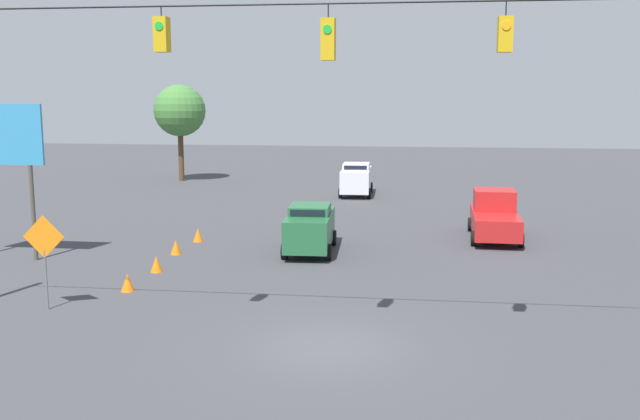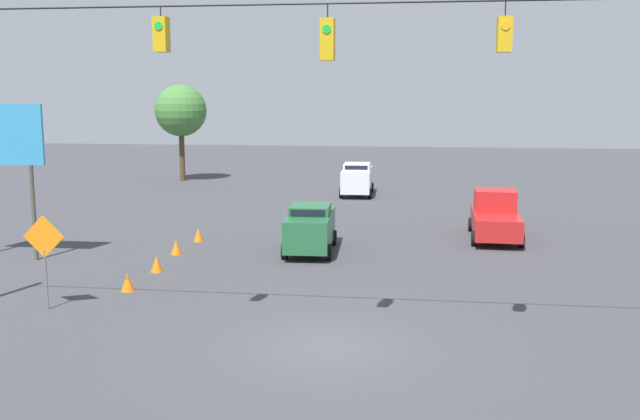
{
  "view_description": "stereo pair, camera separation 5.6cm",
  "coord_description": "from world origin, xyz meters",
  "px_view_note": "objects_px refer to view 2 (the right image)",
  "views": [
    {
      "loc": [
        -2.0,
        17.15,
        6.34
      ],
      "look_at": [
        1.03,
        -6.09,
        2.52
      ],
      "focal_mm": 40.0,
      "sensor_mm": 36.0,
      "label": 1
    },
    {
      "loc": [
        -2.06,
        17.14,
        6.34
      ],
      "look_at": [
        1.03,
        -6.09,
        2.52
      ],
      "focal_mm": 40.0,
      "sensor_mm": 36.0,
      "label": 2
    }
  ],
  "objects_px": {
    "overhead_signal_span": "(327,129)",
    "traffic_cone_fourth": "(198,235)",
    "sedan_white_withflow_deep": "(357,179)",
    "traffic_cone_third": "(176,247)",
    "sedan_green_withflow_mid": "(310,227)",
    "traffic_cone_second": "(157,264)",
    "tree_horizon_left": "(181,111)",
    "work_zone_sign": "(44,244)",
    "pickup_truck_red_oncoming_far": "(495,217)",
    "traffic_cone_nearest": "(128,282)"
  },
  "relations": [
    {
      "from": "overhead_signal_span",
      "to": "traffic_cone_fourth",
      "type": "distance_m",
      "value": 15.41
    },
    {
      "from": "sedan_white_withflow_deep",
      "to": "traffic_cone_third",
      "type": "relative_size",
      "value": 7.71
    },
    {
      "from": "sedan_green_withflow_mid",
      "to": "traffic_cone_third",
      "type": "height_order",
      "value": "sedan_green_withflow_mid"
    },
    {
      "from": "sedan_white_withflow_deep",
      "to": "traffic_cone_second",
      "type": "distance_m",
      "value": 21.37
    },
    {
      "from": "sedan_white_withflow_deep",
      "to": "traffic_cone_third",
      "type": "bearing_deg",
      "value": 71.93
    },
    {
      "from": "sedan_white_withflow_deep",
      "to": "tree_horizon_left",
      "type": "relative_size",
      "value": 0.63
    },
    {
      "from": "traffic_cone_third",
      "to": "overhead_signal_span",
      "type": "bearing_deg",
      "value": 126.0
    },
    {
      "from": "traffic_cone_second",
      "to": "work_zone_sign",
      "type": "distance_m",
      "value": 5.32
    },
    {
      "from": "pickup_truck_red_oncoming_far",
      "to": "work_zone_sign",
      "type": "bearing_deg",
      "value": 41.26
    },
    {
      "from": "sedan_green_withflow_mid",
      "to": "tree_horizon_left",
      "type": "relative_size",
      "value": 0.62
    },
    {
      "from": "sedan_white_withflow_deep",
      "to": "traffic_cone_nearest",
      "type": "distance_m",
      "value": 23.86
    },
    {
      "from": "sedan_green_withflow_mid",
      "to": "traffic_cone_fourth",
      "type": "bearing_deg",
      "value": -15.39
    },
    {
      "from": "sedan_white_withflow_deep",
      "to": "traffic_cone_second",
      "type": "bearing_deg",
      "value": 74.91
    },
    {
      "from": "sedan_white_withflow_deep",
      "to": "sedan_green_withflow_mid",
      "type": "height_order",
      "value": "sedan_white_withflow_deep"
    },
    {
      "from": "sedan_white_withflow_deep",
      "to": "traffic_cone_nearest",
      "type": "height_order",
      "value": "sedan_white_withflow_deep"
    },
    {
      "from": "sedan_green_withflow_mid",
      "to": "work_zone_sign",
      "type": "relative_size",
      "value": 1.53
    },
    {
      "from": "overhead_signal_span",
      "to": "traffic_cone_second",
      "type": "bearing_deg",
      "value": -45.58
    },
    {
      "from": "pickup_truck_red_oncoming_far",
      "to": "traffic_cone_fourth",
      "type": "bearing_deg",
      "value": 10.63
    },
    {
      "from": "pickup_truck_red_oncoming_far",
      "to": "traffic_cone_fourth",
      "type": "height_order",
      "value": "pickup_truck_red_oncoming_far"
    },
    {
      "from": "work_zone_sign",
      "to": "traffic_cone_second",
      "type": "bearing_deg",
      "value": -108.54
    },
    {
      "from": "traffic_cone_second",
      "to": "overhead_signal_span",
      "type": "bearing_deg",
      "value": 134.42
    },
    {
      "from": "sedan_white_withflow_deep",
      "to": "traffic_cone_nearest",
      "type": "bearing_deg",
      "value": 76.44
    },
    {
      "from": "traffic_cone_second",
      "to": "tree_horizon_left",
      "type": "height_order",
      "value": "tree_horizon_left"
    },
    {
      "from": "traffic_cone_second",
      "to": "tree_horizon_left",
      "type": "xyz_separation_m",
      "value": [
        7.84,
        -26.55,
        4.82
      ]
    },
    {
      "from": "pickup_truck_red_oncoming_far",
      "to": "traffic_cone_third",
      "type": "xyz_separation_m",
      "value": [
        12.97,
        4.95,
        -0.69
      ]
    },
    {
      "from": "sedan_white_withflow_deep",
      "to": "traffic_cone_fourth",
      "type": "xyz_separation_m",
      "value": [
        5.67,
        15.24,
        -0.77
      ]
    },
    {
      "from": "traffic_cone_third",
      "to": "work_zone_sign",
      "type": "xyz_separation_m",
      "value": [
        1.36,
        7.62,
        1.7
      ]
    },
    {
      "from": "traffic_cone_third",
      "to": "traffic_cone_fourth",
      "type": "xyz_separation_m",
      "value": [
        -0.13,
        -2.54,
        0.0
      ]
    },
    {
      "from": "overhead_signal_span",
      "to": "tree_horizon_left",
      "type": "distance_m",
      "value": 36.91
    },
    {
      "from": "pickup_truck_red_oncoming_far",
      "to": "overhead_signal_span",
      "type": "bearing_deg",
      "value": 69.32
    },
    {
      "from": "overhead_signal_span",
      "to": "sedan_white_withflow_deep",
      "type": "bearing_deg",
      "value": -86.9
    },
    {
      "from": "work_zone_sign",
      "to": "tree_horizon_left",
      "type": "height_order",
      "value": "tree_horizon_left"
    },
    {
      "from": "traffic_cone_third",
      "to": "work_zone_sign",
      "type": "height_order",
      "value": "work_zone_sign"
    },
    {
      "from": "pickup_truck_red_oncoming_far",
      "to": "traffic_cone_second",
      "type": "bearing_deg",
      "value": 31.48
    },
    {
      "from": "sedan_green_withflow_mid",
      "to": "traffic_cone_third",
      "type": "bearing_deg",
      "value": 12.1
    },
    {
      "from": "sedan_white_withflow_deep",
      "to": "traffic_cone_second",
      "type": "relative_size",
      "value": 7.71
    },
    {
      "from": "sedan_green_withflow_mid",
      "to": "work_zone_sign",
      "type": "distance_m",
      "value": 11.02
    },
    {
      "from": "sedan_white_withflow_deep",
      "to": "sedan_green_withflow_mid",
      "type": "distance_m",
      "value": 16.65
    },
    {
      "from": "traffic_cone_second",
      "to": "work_zone_sign",
      "type": "relative_size",
      "value": 0.2
    },
    {
      "from": "sedan_green_withflow_mid",
      "to": "work_zone_sign",
      "type": "height_order",
      "value": "work_zone_sign"
    },
    {
      "from": "traffic_cone_third",
      "to": "traffic_cone_nearest",
      "type": "bearing_deg",
      "value": 92.21
    },
    {
      "from": "sedan_white_withflow_deep",
      "to": "traffic_cone_fourth",
      "type": "relative_size",
      "value": 7.71
    },
    {
      "from": "pickup_truck_red_oncoming_far",
      "to": "traffic_cone_nearest",
      "type": "relative_size",
      "value": 9.0
    },
    {
      "from": "traffic_cone_second",
      "to": "tree_horizon_left",
      "type": "bearing_deg",
      "value": -73.55
    },
    {
      "from": "sedan_white_withflow_deep",
      "to": "sedan_green_withflow_mid",
      "type": "bearing_deg",
      "value": 88.14
    },
    {
      "from": "pickup_truck_red_oncoming_far",
      "to": "work_zone_sign",
      "type": "distance_m",
      "value": 19.09
    },
    {
      "from": "overhead_signal_span",
      "to": "sedan_green_withflow_mid",
      "type": "height_order",
      "value": "overhead_signal_span"
    },
    {
      "from": "traffic_cone_fourth",
      "to": "overhead_signal_span",
      "type": "bearing_deg",
      "value": 119.66
    },
    {
      "from": "traffic_cone_fourth",
      "to": "work_zone_sign",
      "type": "bearing_deg",
      "value": 81.62
    },
    {
      "from": "sedan_green_withflow_mid",
      "to": "traffic_cone_second",
      "type": "bearing_deg",
      "value": 38.36
    }
  ]
}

